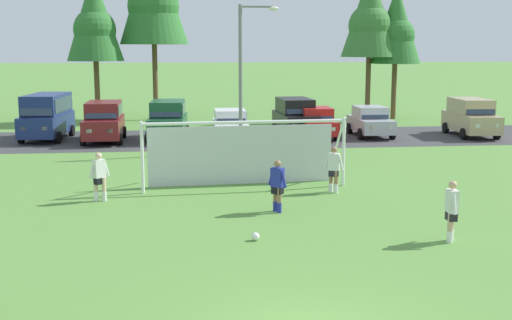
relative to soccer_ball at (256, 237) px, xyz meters
name	(u,v)px	position (x,y,z in m)	size (l,w,h in m)	color
ground_plane	(238,175)	(0.33, 8.98, -0.11)	(400.00, 400.00, 0.00)	#598C3D
parking_lot_strip	(222,138)	(0.33, 19.76, -0.11)	(52.00, 8.40, 0.01)	#3D3D3F
soccer_ball	(256,237)	(0.00, 0.00, 0.00)	(0.22, 0.22, 0.22)	white
soccer_goal	(242,151)	(0.32, 7.13, 1.18)	(7.52, 2.40, 2.57)	white
player_striker_near	(99,177)	(-4.65, 5.09, 0.71)	(0.67, 0.48, 1.64)	beige
player_midfield_center	(451,211)	(5.10, -0.68, 0.71)	(0.27, 0.73, 1.64)	tan
player_defender_far	(334,170)	(3.41, 5.50, 0.71)	(0.68, 0.43, 1.64)	#936B4C
player_winger_left	(277,186)	(1.02, 2.97, 0.71)	(0.56, 0.60, 1.64)	#936B4C
parked_car_slot_far_left	(47,116)	(-9.32, 20.51, 1.23)	(2.48, 4.94, 2.52)	navy
parked_car_slot_left	(104,121)	(-6.09, 19.36, 1.00)	(2.18, 4.62, 2.16)	maroon
parked_car_slot_center_left	(168,120)	(-2.64, 19.64, 1.00)	(2.36, 4.71, 2.16)	#194C2D
parked_car_slot_center	(230,125)	(0.75, 18.73, 0.77)	(2.10, 4.23, 1.72)	silver
parked_car_slot_center_right	(295,117)	(4.66, 20.50, 1.00)	(2.30, 4.68, 2.16)	black
parked_car_slot_right	(316,122)	(5.69, 19.45, 0.77)	(2.09, 4.23, 1.72)	red
parked_car_slot_far_right	(370,121)	(8.92, 19.71, 0.77)	(2.09, 4.23, 1.72)	#B2B2BC
parked_car_slot_end	(471,117)	(14.72, 19.20, 1.00)	(2.32, 4.69, 2.16)	tan
tree_mid_left	(94,20)	(-7.52, 28.53, 6.79)	(3.76, 3.76, 10.03)	brown
tree_mid_right	(396,27)	(13.26, 28.72, 6.39)	(3.55, 3.55, 9.46)	brown
tree_right_edge	(370,15)	(11.34, 28.71, 7.17)	(3.97, 3.97, 10.59)	brown
street_lamp	(244,77)	(1.17, 15.00, 3.57)	(2.00, 0.32, 7.09)	slate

